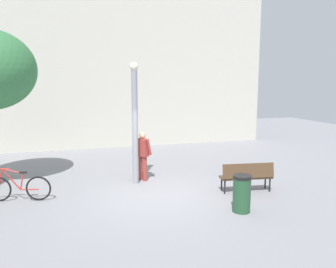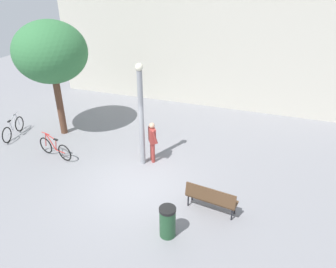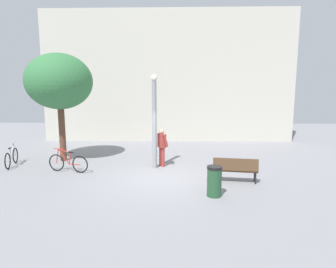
# 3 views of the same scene
# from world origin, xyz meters

# --- Properties ---
(ground_plane) EXTENTS (36.00, 36.00, 0.00)m
(ground_plane) POSITION_xyz_m (0.00, 0.00, 0.00)
(ground_plane) COLOR gray
(building_facade) EXTENTS (16.17, 2.00, 8.35)m
(building_facade) POSITION_xyz_m (0.00, 8.91, 4.18)
(building_facade) COLOR beige
(building_facade) RESTS_ON ground_plane
(lamppost) EXTENTS (0.28, 0.28, 3.98)m
(lamppost) POSITION_xyz_m (-0.36, 1.48, 2.13)
(lamppost) COLOR gray
(lamppost) RESTS_ON ground_plane
(person_by_lamppost) EXTENTS (0.52, 0.62, 1.67)m
(person_by_lamppost) POSITION_xyz_m (-0.05, 1.75, 0.97)
(person_by_lamppost) COLOR #9E3833
(person_by_lamppost) RESTS_ON ground_plane
(park_bench) EXTENTS (1.65, 0.69, 0.92)m
(park_bench) POSITION_xyz_m (2.72, -0.40, 0.55)
(park_bench) COLOR #513823
(park_bench) RESTS_ON ground_plane
(plaza_tree) EXTENTS (3.01, 3.01, 5.01)m
(plaza_tree) POSITION_xyz_m (-4.82, 2.65, 3.71)
(plaza_tree) COLOR brown
(plaza_tree) RESTS_ON ground_plane
(bicycle_silver) EXTENTS (0.49, 1.77, 0.97)m
(bicycle_silver) POSITION_xyz_m (-6.74, 1.61, 0.38)
(bicycle_silver) COLOR black
(bicycle_silver) RESTS_ON ground_plane
(bicycle_red) EXTENTS (1.78, 0.45, 0.97)m
(bicycle_red) POSITION_xyz_m (-3.88, 0.76, 0.38)
(bicycle_red) COLOR black
(bicycle_red) RESTS_ON ground_plane
(trash_bin) EXTENTS (0.48, 0.48, 0.98)m
(trash_bin) POSITION_xyz_m (1.78, -1.78, 0.49)
(trash_bin) COLOR #234C2D
(trash_bin) RESTS_ON ground_plane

